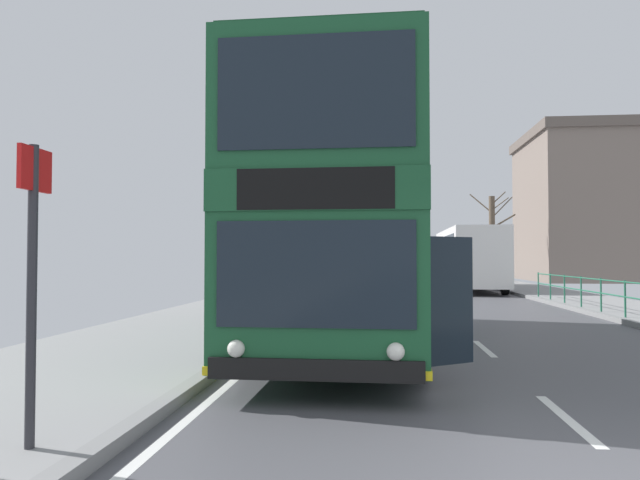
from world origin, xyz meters
TOP-DOWN VIEW (x-y plane):
  - double_decker_bus_main at (-2.56, 7.90)m, footprint 3.25×10.71m
  - background_bus_far_lane at (2.75, 27.36)m, footprint 2.75×10.27m
  - bus_stop_sign_near at (-4.80, 0.73)m, footprint 0.08×0.44m
  - bare_tree_far_00 at (5.83, 37.08)m, footprint 3.00×1.69m
  - background_building_00 at (14.47, 41.54)m, footprint 10.65×10.78m

SIDE VIEW (x-z plane):
  - bus_stop_sign_near at x=-4.80m, z-range 0.44..2.92m
  - background_bus_far_lane at x=2.75m, z-range 0.15..3.29m
  - double_decker_bus_main at x=-2.56m, z-range 0.10..4.59m
  - bare_tree_far_00 at x=5.83m, z-range 0.10..6.20m
  - background_building_00 at x=14.47m, z-range 0.03..11.13m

